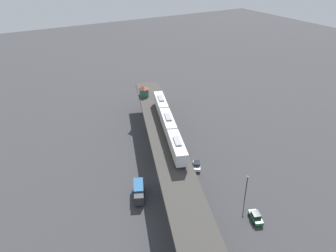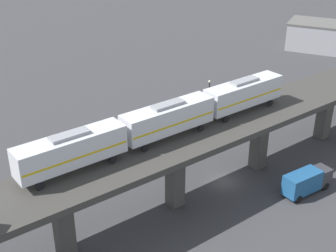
{
  "view_description": "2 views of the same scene",
  "coord_description": "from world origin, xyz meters",
  "px_view_note": "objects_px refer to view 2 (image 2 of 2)",
  "views": [
    {
      "loc": [
        34.59,
        60.07,
        53.06
      ],
      "look_at": [
        -4.23,
        -7.54,
        10.48
      ],
      "focal_mm": 35.0,
      "sensor_mm": 36.0,
      "label": 1
    },
    {
      "loc": [
        22.57,
        -49.35,
        35.24
      ],
      "look_at": [
        -4.23,
        -7.54,
        10.48
      ],
      "focal_mm": 50.0,
      "sensor_mm": 36.0,
      "label": 2
    }
  ],
  "objects_px": {
    "street_car_green": "(237,103)",
    "delivery_truck": "(307,181)",
    "subway_train": "(168,118)",
    "street_car_white": "(173,156)",
    "street_lamp": "(209,96)"
  },
  "relations": [
    {
      "from": "street_car_green",
      "to": "delivery_truck",
      "type": "xyz_separation_m",
      "value": [
        19.09,
        -19.75,
        0.82
      ]
    },
    {
      "from": "subway_train",
      "to": "street_car_white",
      "type": "height_order",
      "value": "subway_train"
    },
    {
      "from": "subway_train",
      "to": "delivery_truck",
      "type": "bearing_deg",
      "value": 37.26
    },
    {
      "from": "street_car_white",
      "to": "street_car_green",
      "type": "relative_size",
      "value": 0.99
    },
    {
      "from": "subway_train",
      "to": "street_car_green",
      "type": "xyz_separation_m",
      "value": [
        -4.69,
        30.71,
        -10.58
      ]
    },
    {
      "from": "street_car_white",
      "to": "delivery_truck",
      "type": "relative_size",
      "value": 0.63
    },
    {
      "from": "street_car_white",
      "to": "street_lamp",
      "type": "height_order",
      "value": "street_lamp"
    },
    {
      "from": "street_car_white",
      "to": "street_lamp",
      "type": "relative_size",
      "value": 0.68
    },
    {
      "from": "subway_train",
      "to": "street_car_green",
      "type": "relative_size",
      "value": 7.56
    },
    {
      "from": "subway_train",
      "to": "street_lamp",
      "type": "height_order",
      "value": "subway_train"
    },
    {
      "from": "street_lamp",
      "to": "delivery_truck",
      "type": "bearing_deg",
      "value": -31.74
    },
    {
      "from": "subway_train",
      "to": "street_lamp",
      "type": "bearing_deg",
      "value": 106.55
    },
    {
      "from": "delivery_truck",
      "to": "street_car_white",
      "type": "bearing_deg",
      "value": -171.39
    },
    {
      "from": "subway_train",
      "to": "street_car_white",
      "type": "bearing_deg",
      "value": 118.16
    },
    {
      "from": "street_car_white",
      "to": "street_car_green",
      "type": "bearing_deg",
      "value": 90.87
    }
  ]
}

